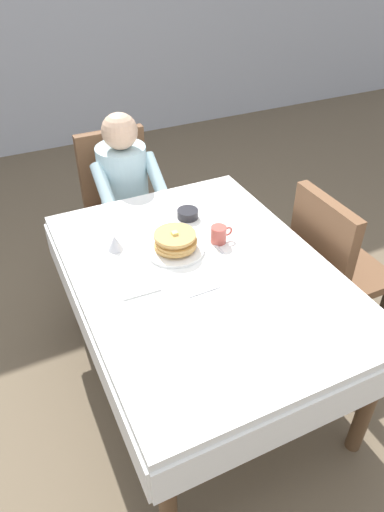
{
  "coord_description": "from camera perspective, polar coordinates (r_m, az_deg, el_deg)",
  "views": [
    {
      "loc": [
        -0.74,
        -1.45,
        2.06
      ],
      "look_at": [
        -0.03,
        0.06,
        0.79
      ],
      "focal_mm": 32.88,
      "sensor_mm": 36.0,
      "label": 1
    }
  ],
  "objects": [
    {
      "name": "ground_plane",
      "position": [
        2.62,
        1.07,
        -14.44
      ],
      "size": [
        14.0,
        14.0,
        0.0
      ],
      "primitive_type": "plane",
      "color": "brown"
    },
    {
      "name": "diner_person",
      "position": [
        2.92,
        -8.08,
        8.38
      ],
      "size": [
        0.4,
        0.43,
        1.12
      ],
      "rotation": [
        0.0,
        0.0,
        3.14
      ],
      "color": "silver",
      "rests_on": "ground"
    },
    {
      "name": "chair_right_side",
      "position": [
        2.59,
        16.65,
        -0.71
      ],
      "size": [
        0.45,
        0.44,
        0.93
      ],
      "rotation": [
        0.0,
        0.0,
        -1.57
      ],
      "color": "brown",
      "rests_on": "ground"
    },
    {
      "name": "fork_left_of_plate",
      "position": [
        2.15,
        -6.5,
        -0.86
      ],
      "size": [
        0.03,
        0.18,
        0.0
      ],
      "primitive_type": "cube",
      "rotation": [
        0.0,
        0.0,
        1.68
      ],
      "color": "silver",
      "rests_on": "dining_table_main"
    },
    {
      "name": "knife_right_of_plate",
      "position": [
        2.27,
        2.53,
        1.67
      ],
      "size": [
        0.02,
        0.2,
        0.0
      ],
      "primitive_type": "cube",
      "rotation": [
        0.0,
        0.0,
        1.61
      ],
      "color": "silver",
      "rests_on": "dining_table_main"
    },
    {
      "name": "breakfast_stack",
      "position": [
        2.18,
        -2.1,
        1.88
      ],
      "size": [
        0.2,
        0.2,
        0.09
      ],
      "color": "tan",
      "rests_on": "plate_breakfast"
    },
    {
      "name": "syrup_pitcher",
      "position": [
        2.23,
        -9.36,
        1.61
      ],
      "size": [
        0.08,
        0.08,
        0.07
      ],
      "color": "silver",
      "rests_on": "dining_table_main"
    },
    {
      "name": "dining_table_main",
      "position": [
        2.15,
        1.27,
        -3.61
      ],
      "size": [
        1.12,
        1.52,
        0.74
      ],
      "color": "white",
      "rests_on": "ground"
    },
    {
      "name": "plate_breakfast",
      "position": [
        2.21,
        -2.08,
        0.83
      ],
      "size": [
        0.28,
        0.28,
        0.02
      ],
      "primitive_type": "cylinder",
      "color": "white",
      "rests_on": "dining_table_main"
    },
    {
      "name": "napkin_folded",
      "position": [
        2.02,
        -6.62,
        -3.72
      ],
      "size": [
        0.17,
        0.13,
        0.01
      ],
      "primitive_type": "cube",
      "rotation": [
        0.0,
        0.0,
        -0.03
      ],
      "color": "white",
      "rests_on": "dining_table_main"
    },
    {
      "name": "spoon_near_edge",
      "position": [
        1.98,
        1.51,
        -4.33
      ],
      "size": [
        0.15,
        0.02,
        0.0
      ],
      "primitive_type": "cube",
      "rotation": [
        0.0,
        0.0,
        0.02
      ],
      "color": "silver",
      "rests_on": "dining_table_main"
    },
    {
      "name": "bowl_butter",
      "position": [
        2.44,
        -0.53,
        5.16
      ],
      "size": [
        0.11,
        0.11,
        0.04
      ],
      "primitive_type": "cylinder",
      "color": "black",
      "rests_on": "dining_table_main"
    },
    {
      "name": "chair_diner",
      "position": [
        3.12,
        -8.8,
        7.37
      ],
      "size": [
        0.44,
        0.45,
        0.93
      ],
      "rotation": [
        0.0,
        0.0,
        3.14
      ],
      "color": "brown",
      "rests_on": "ground"
    },
    {
      "name": "cup_coffee",
      "position": [
        2.25,
        3.31,
        2.64
      ],
      "size": [
        0.11,
        0.08,
        0.08
      ],
      "color": "#B24C42",
      "rests_on": "dining_table_main"
    }
  ]
}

